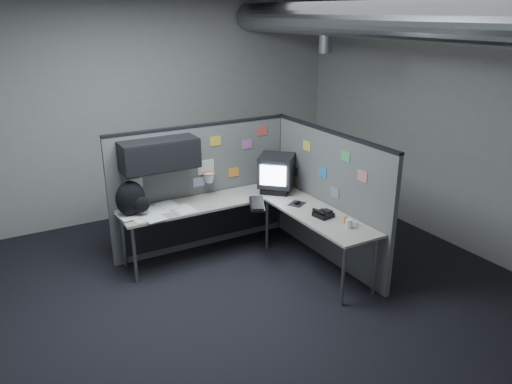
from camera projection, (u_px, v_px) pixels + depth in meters
room at (305, 97)px, 5.21m from camera, size 5.62×5.62×3.22m
partition_back at (192, 177)px, 6.22m from camera, size 2.44×0.42×1.63m
partition_right at (328, 196)px, 6.08m from camera, size 0.07×2.23×1.63m
desk at (241, 213)px, 6.10m from camera, size 2.31×2.11×0.73m
monitor at (276, 173)px, 6.42m from camera, size 0.59×0.59×0.48m
keyboard at (257, 204)px, 6.02m from camera, size 0.36×0.50×0.04m
mouse at (297, 203)px, 6.06m from camera, size 0.26×0.24×0.04m
phone at (323, 214)px, 5.68m from camera, size 0.21×0.22×0.09m
bottles at (350, 222)px, 5.46m from camera, size 0.12×0.15×0.08m
cup at (349, 224)px, 5.37m from camera, size 0.08×0.08×0.10m
papers at (156, 212)px, 5.79m from camera, size 0.89×0.61×0.02m
backpack at (132, 199)px, 5.65m from camera, size 0.41×0.36×0.42m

